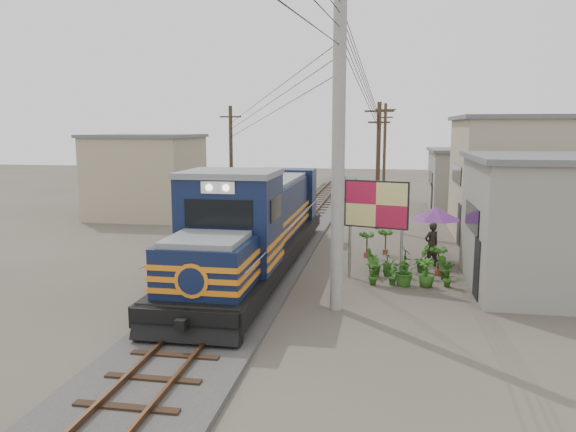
% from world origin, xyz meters
% --- Properties ---
extents(ground, '(120.00, 120.00, 0.00)m').
position_xyz_m(ground, '(0.00, 0.00, 0.00)').
color(ground, '#473F35').
rests_on(ground, ground).
extents(ballast, '(3.60, 70.00, 0.16)m').
position_xyz_m(ballast, '(0.00, 10.00, 0.08)').
color(ballast, '#595651').
rests_on(ballast, ground).
extents(track, '(1.15, 70.00, 0.12)m').
position_xyz_m(track, '(0.00, 10.00, 0.26)').
color(track, '#51331E').
rests_on(track, ground).
extents(locomotive, '(3.06, 16.64, 4.12)m').
position_xyz_m(locomotive, '(0.00, 3.77, 1.79)').
color(locomotive, black).
rests_on(locomotive, ground).
extents(utility_pole_main, '(0.40, 0.40, 10.00)m').
position_xyz_m(utility_pole_main, '(3.50, -0.50, 5.00)').
color(utility_pole_main, '#9E9B93').
rests_on(utility_pole_main, ground).
extents(wooden_pole_mid, '(1.60, 0.24, 7.00)m').
position_xyz_m(wooden_pole_mid, '(4.50, 14.00, 3.68)').
color(wooden_pole_mid, '#4C3826').
rests_on(wooden_pole_mid, ground).
extents(wooden_pole_far, '(1.60, 0.24, 7.50)m').
position_xyz_m(wooden_pole_far, '(4.80, 28.00, 3.93)').
color(wooden_pole_far, '#4C3826').
rests_on(wooden_pole_far, ground).
extents(wooden_pole_left, '(1.60, 0.24, 7.00)m').
position_xyz_m(wooden_pole_left, '(-5.00, 18.00, 3.68)').
color(wooden_pole_left, '#4C3826').
rests_on(wooden_pole_left, ground).
extents(power_lines, '(9.65, 19.00, 3.30)m').
position_xyz_m(power_lines, '(-0.14, 8.49, 7.56)').
color(power_lines, black).
rests_on(power_lines, ground).
extents(shophouse_mid, '(8.40, 7.35, 6.20)m').
position_xyz_m(shophouse_mid, '(12.50, 12.00, 3.11)').
color(shophouse_mid, tan).
rests_on(shophouse_mid, ground).
extents(shophouse_back, '(6.30, 6.30, 4.20)m').
position_xyz_m(shophouse_back, '(11.00, 22.00, 2.11)').
color(shophouse_back, gray).
rests_on(shophouse_back, ground).
extents(shophouse_left, '(6.30, 6.30, 5.20)m').
position_xyz_m(shophouse_left, '(-10.00, 16.00, 2.61)').
color(shophouse_left, tan).
rests_on(shophouse_left, ground).
extents(billboard, '(2.36, 0.72, 3.71)m').
position_xyz_m(billboard, '(4.61, 3.16, 2.75)').
color(billboard, '#99999E').
rests_on(billboard, ground).
extents(market_umbrella, '(2.52, 2.52, 2.31)m').
position_xyz_m(market_umbrella, '(7.04, 6.62, 2.03)').
color(market_umbrella, black).
rests_on(market_umbrella, ground).
extents(vendor, '(0.80, 0.73, 1.82)m').
position_xyz_m(vendor, '(6.84, 5.61, 0.91)').
color(vendor, black).
rests_on(vendor, ground).
extents(plant_nursery, '(3.33, 3.07, 1.14)m').
position_xyz_m(plant_nursery, '(5.68, 3.36, 0.49)').
color(plant_nursery, '#2C5E1B').
rests_on(plant_nursery, ground).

